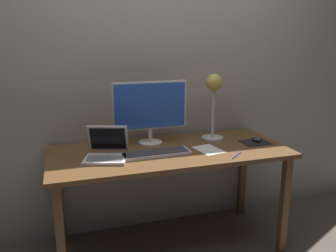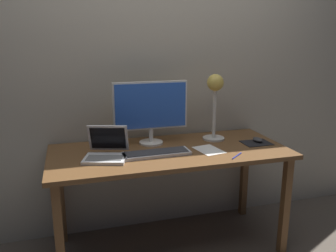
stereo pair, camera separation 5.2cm
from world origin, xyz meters
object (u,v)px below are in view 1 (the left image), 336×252
Objects in this scene: keyboard_main at (157,153)px; pen at (237,155)px; monitor at (150,109)px; laptop at (107,149)px; desk_lamp at (214,94)px; mouse at (256,139)px.

keyboard_main is 0.52m from pen.
monitor reaches higher than keyboard_main.
keyboard_main is 0.32m from laptop.
keyboard_main is 3.17× the size of pen.
mouse is at bearing -29.68° from desk_lamp.
desk_lamp is at bearing 88.54° from pen.
pen is at bearing -19.17° from keyboard_main.
pen is at bearing -15.11° from laptop.
laptop is (-0.34, -0.21, -0.20)m from monitor.
monitor is 1.19× the size of keyboard_main.
laptop reaches higher than keyboard_main.
pen is (-0.01, -0.40, -0.33)m from desk_lamp.
keyboard_main is 0.64m from desk_lamp.
desk_lamp is at bearing 24.65° from keyboard_main.
laptop is at bearing -148.73° from monitor.
laptop is 0.83m from pen.
keyboard_main is 0.91× the size of desk_lamp.
pen is (-0.29, -0.24, -0.02)m from mouse.
monitor is 0.44m from laptop.
laptop is 1.09m from mouse.
pen is at bearing -42.26° from monitor.
pen is (0.49, -0.17, -0.01)m from keyboard_main.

